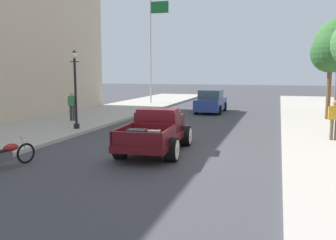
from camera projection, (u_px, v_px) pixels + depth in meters
name	position (u px, v px, depth m)	size (l,w,h in m)	color
ground_plane	(156.00, 151.00, 13.84)	(140.00, 140.00, 0.00)	#3D3D42
hotrod_truck_maroon	(157.00, 131.00, 13.94)	(2.41, 5.02, 1.58)	#510F14
motorcycle_parked	(5.00, 154.00, 11.38)	(0.81, 2.05, 0.93)	black
car_background_blue	(211.00, 102.00, 26.86)	(1.88, 4.30, 1.65)	#284293
pedestrian_sidewalk_left	(72.00, 104.00, 21.21)	(0.53, 0.22, 1.65)	#333338
pedestrian_sidewalk_right	(335.00, 118.00, 15.21)	(0.53, 0.22, 1.65)	brown
street_lamp_near	(75.00, 83.00, 18.12)	(0.50, 0.32, 3.85)	black
flagpole	(153.00, 39.00, 32.70)	(1.74, 0.16, 9.16)	#B2B2B7
street_tree_second	(331.00, 54.00, 21.55)	(2.29, 2.29, 5.03)	brown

